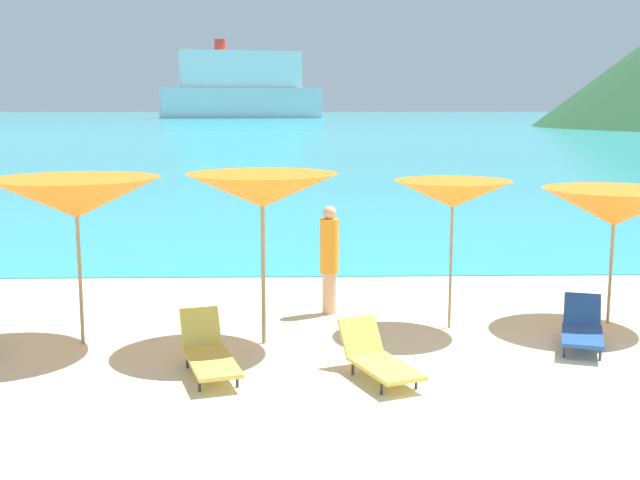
{
  "coord_description": "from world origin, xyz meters",
  "views": [
    {
      "loc": [
        -3.37,
        -7.72,
        3.26
      ],
      "look_at": [
        -3.02,
        4.65,
        1.2
      ],
      "focal_mm": 45.32,
      "sensor_mm": 36.0,
      "label": 1
    }
  ],
  "objects_px": {
    "cruise_ship": "(241,88)",
    "umbrella_3": "(262,191)",
    "lounge_chair_6": "(208,352)",
    "beachgoer_3": "(329,256)",
    "umbrella_5": "(614,207)",
    "lounge_chair_10": "(378,358)",
    "lounge_chair_1": "(582,328)",
    "umbrella_4": "(453,194)",
    "umbrella_2": "(76,198)"
  },
  "relations": [
    {
      "from": "umbrella_5",
      "to": "lounge_chair_10",
      "type": "distance_m",
      "value": 4.71
    },
    {
      "from": "lounge_chair_6",
      "to": "beachgoer_3",
      "type": "xyz_separation_m",
      "value": [
        1.6,
        2.85,
        0.66
      ]
    },
    {
      "from": "umbrella_4",
      "to": "beachgoer_3",
      "type": "relative_size",
      "value": 1.27
    },
    {
      "from": "lounge_chair_1",
      "to": "lounge_chair_10",
      "type": "height_order",
      "value": "lounge_chair_10"
    },
    {
      "from": "umbrella_4",
      "to": "lounge_chair_1",
      "type": "height_order",
      "value": "umbrella_4"
    },
    {
      "from": "umbrella_3",
      "to": "umbrella_4",
      "type": "height_order",
      "value": "umbrella_3"
    },
    {
      "from": "beachgoer_3",
      "to": "lounge_chair_10",
      "type": "bearing_deg",
      "value": -52.24
    },
    {
      "from": "umbrella_3",
      "to": "lounge_chair_10",
      "type": "xyz_separation_m",
      "value": [
        1.43,
        -1.49,
        -1.88
      ]
    },
    {
      "from": "umbrella_3",
      "to": "cruise_ship",
      "type": "distance_m",
      "value": 217.14
    },
    {
      "from": "lounge_chair_10",
      "to": "cruise_ship",
      "type": "distance_m",
      "value": 218.79
    },
    {
      "from": "umbrella_2",
      "to": "beachgoer_3",
      "type": "height_order",
      "value": "umbrella_2"
    },
    {
      "from": "lounge_chair_6",
      "to": "umbrella_4",
      "type": "bearing_deg",
      "value": 14.03
    },
    {
      "from": "lounge_chair_1",
      "to": "umbrella_4",
      "type": "bearing_deg",
      "value": 166.26
    },
    {
      "from": "umbrella_5",
      "to": "lounge_chair_6",
      "type": "distance_m",
      "value": 6.39
    },
    {
      "from": "umbrella_2",
      "to": "umbrella_4",
      "type": "relative_size",
      "value": 1.12
    },
    {
      "from": "beachgoer_3",
      "to": "cruise_ship",
      "type": "bearing_deg",
      "value": 123.49
    },
    {
      "from": "umbrella_3",
      "to": "lounge_chair_10",
      "type": "height_order",
      "value": "umbrella_3"
    },
    {
      "from": "umbrella_4",
      "to": "lounge_chair_1",
      "type": "distance_m",
      "value": 2.58
    },
    {
      "from": "umbrella_4",
      "to": "umbrella_5",
      "type": "bearing_deg",
      "value": 4.42
    },
    {
      "from": "lounge_chair_10",
      "to": "lounge_chair_1",
      "type": "bearing_deg",
      "value": 0.27
    },
    {
      "from": "lounge_chair_1",
      "to": "lounge_chair_6",
      "type": "relative_size",
      "value": 0.95
    },
    {
      "from": "umbrella_2",
      "to": "lounge_chair_1",
      "type": "relative_size",
      "value": 1.59
    },
    {
      "from": "lounge_chair_6",
      "to": "lounge_chair_10",
      "type": "height_order",
      "value": "lounge_chair_6"
    },
    {
      "from": "beachgoer_3",
      "to": "cruise_ship",
      "type": "distance_m",
      "value": 215.64
    },
    {
      "from": "lounge_chair_10",
      "to": "cruise_ship",
      "type": "xyz_separation_m",
      "value": [
        -16.43,
        218.03,
        7.84
      ]
    },
    {
      "from": "umbrella_3",
      "to": "beachgoer_3",
      "type": "height_order",
      "value": "umbrella_3"
    },
    {
      "from": "lounge_chair_1",
      "to": "lounge_chair_6",
      "type": "distance_m",
      "value": 5.07
    },
    {
      "from": "umbrella_2",
      "to": "cruise_ship",
      "type": "distance_m",
      "value": 216.95
    },
    {
      "from": "umbrella_5",
      "to": "lounge_chair_6",
      "type": "relative_size",
      "value": 1.4
    },
    {
      "from": "umbrella_3",
      "to": "umbrella_4",
      "type": "xyz_separation_m",
      "value": [
        2.72,
        0.72,
        -0.14
      ]
    },
    {
      "from": "umbrella_2",
      "to": "lounge_chair_10",
      "type": "height_order",
      "value": "umbrella_2"
    },
    {
      "from": "umbrella_2",
      "to": "lounge_chair_6",
      "type": "xyz_separation_m",
      "value": [
        1.87,
        -1.28,
        -1.77
      ]
    },
    {
      "from": "umbrella_5",
      "to": "lounge_chair_10",
      "type": "relative_size",
      "value": 1.56
    },
    {
      "from": "umbrella_3",
      "to": "umbrella_5",
      "type": "distance_m",
      "value": 5.28
    },
    {
      "from": "cruise_ship",
      "to": "umbrella_3",
      "type": "bearing_deg",
      "value": -99.15
    },
    {
      "from": "umbrella_4",
      "to": "lounge_chair_6",
      "type": "xyz_separation_m",
      "value": [
        -3.36,
        -1.97,
        -1.73
      ]
    },
    {
      "from": "umbrella_2",
      "to": "lounge_chair_6",
      "type": "distance_m",
      "value": 2.88
    },
    {
      "from": "cruise_ship",
      "to": "umbrella_4",
      "type": "bearing_deg",
      "value": -98.42
    },
    {
      "from": "umbrella_5",
      "to": "lounge_chair_10",
      "type": "xyz_separation_m",
      "value": [
        -3.75,
        -2.4,
        -1.52
      ]
    },
    {
      "from": "lounge_chair_1",
      "to": "umbrella_3",
      "type": "bearing_deg",
      "value": -165.4
    },
    {
      "from": "lounge_chair_10",
      "to": "umbrella_4",
      "type": "bearing_deg",
      "value": 37.98
    },
    {
      "from": "umbrella_4",
      "to": "lounge_chair_10",
      "type": "relative_size",
      "value": 1.49
    },
    {
      "from": "umbrella_4",
      "to": "lounge_chair_6",
      "type": "height_order",
      "value": "umbrella_4"
    },
    {
      "from": "lounge_chair_1",
      "to": "cruise_ship",
      "type": "xyz_separation_m",
      "value": [
        -19.35,
        216.85,
        7.81
      ]
    },
    {
      "from": "umbrella_5",
      "to": "lounge_chair_1",
      "type": "distance_m",
      "value": 2.1
    },
    {
      "from": "lounge_chair_10",
      "to": "cruise_ship",
      "type": "bearing_deg",
      "value": 72.52
    },
    {
      "from": "umbrella_5",
      "to": "beachgoer_3",
      "type": "distance_m",
      "value": 4.35
    },
    {
      "from": "lounge_chair_1",
      "to": "beachgoer_3",
      "type": "distance_m",
      "value": 3.94
    },
    {
      "from": "umbrella_5",
      "to": "cruise_ship",
      "type": "relative_size",
      "value": 0.05
    },
    {
      "from": "lounge_chair_10",
      "to": "beachgoer_3",
      "type": "xyz_separation_m",
      "value": [
        -0.46,
        3.09,
        0.68
      ]
    }
  ]
}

